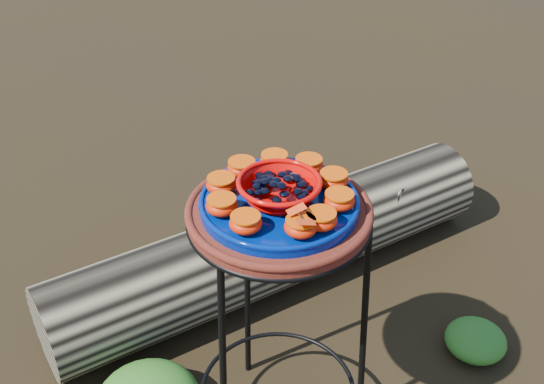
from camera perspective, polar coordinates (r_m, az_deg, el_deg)
name	(u,v)px	position (r m, az deg, el deg)	size (l,w,h in m)	color
plant_stand	(278,335)	(1.71, 0.52, -11.88)	(0.44, 0.44, 0.70)	black
terracotta_saucer	(279,214)	(1.47, 0.59, -1.88)	(0.40, 0.40, 0.03)	#3D0D0B
cobalt_plate	(279,204)	(1.45, 0.60, -1.00)	(0.34, 0.34, 0.02)	#000F48
red_bowl	(279,190)	(1.43, 0.61, 0.14)	(0.17, 0.17, 0.05)	#C10503
glass_gems	(279,176)	(1.41, 0.61, 1.32)	(0.13, 0.13, 0.02)	black
orange_half_0	(301,227)	(1.34, 2.41, -2.94)	(0.07, 0.07, 0.04)	#B31200
orange_half_1	(321,220)	(1.36, 4.12, -2.34)	(0.07, 0.07, 0.04)	#B31200
orange_half_2	(339,201)	(1.42, 5.64, -0.72)	(0.07, 0.07, 0.04)	#B31200
orange_half_3	(333,180)	(1.48, 5.16, 1.01)	(0.07, 0.07, 0.04)	#B31200
orange_half_4	(309,165)	(1.53, 3.09, 2.24)	(0.07, 0.07, 0.04)	#B31200
orange_half_5	(275,161)	(1.54, 0.21, 2.61)	(0.07, 0.07, 0.04)	#B31200
orange_half_6	(242,168)	(1.52, -2.54, 2.02)	(0.07, 0.07, 0.04)	#B31200
orange_half_7	(221,185)	(1.46, -4.26, 0.63)	(0.07, 0.07, 0.04)	#B31200
orange_half_8	(222,206)	(1.40, -4.22, -1.15)	(0.07, 0.07, 0.04)	#B31200
orange_half_9	(246,223)	(1.35, -2.22, -2.62)	(0.07, 0.07, 0.04)	#B31200
butterfly	(301,216)	(1.32, 2.44, -2.06)	(0.08, 0.05, 0.01)	red
driftwood_log	(274,246)	(2.29, 0.16, -4.54)	(1.56, 0.41, 0.29)	black
foliage_right	(476,339)	(2.21, 16.68, -11.73)	(0.19, 0.19, 0.09)	#2E5821
foliage_back	(173,274)	(2.33, -8.29, -6.84)	(0.27, 0.27, 0.13)	#2E5821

